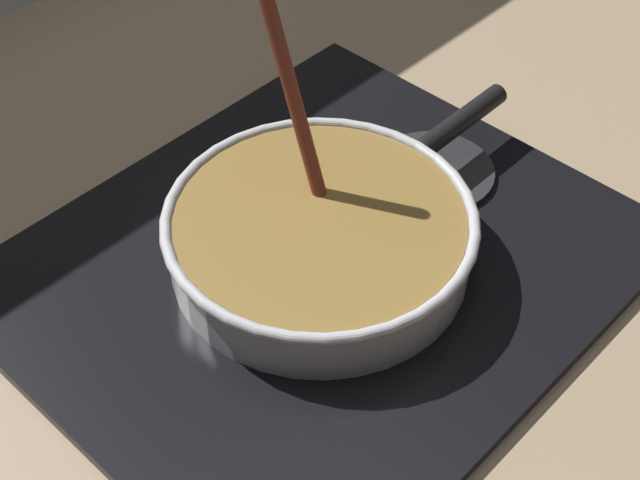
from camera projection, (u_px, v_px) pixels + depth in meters
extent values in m
cube|color=#9E8466|center=(475.00, 372.00, 0.84)|extent=(2.40, 1.60, 0.04)
cube|color=black|center=(320.00, 265.00, 0.90)|extent=(0.56, 0.48, 0.01)
torus|color=#592D0C|center=(320.00, 258.00, 0.89)|extent=(0.16, 0.16, 0.01)
cylinder|color=#262628|center=(433.00, 171.00, 0.98)|extent=(0.13, 0.13, 0.01)
cylinder|color=silver|center=(320.00, 240.00, 0.88)|extent=(0.28, 0.28, 0.06)
cylinder|color=olive|center=(320.00, 237.00, 0.87)|extent=(0.27, 0.27, 0.05)
torus|color=silver|center=(320.00, 219.00, 0.86)|extent=(0.29, 0.29, 0.01)
cylinder|color=black|center=(459.00, 122.00, 0.97)|extent=(0.14, 0.02, 0.02)
cylinder|color=beige|center=(422.00, 191.00, 0.90)|extent=(0.03, 0.03, 0.01)
cylinder|color=#EDD88C|center=(382.00, 162.00, 0.93)|extent=(0.04, 0.04, 0.01)
cylinder|color=beige|center=(367.00, 242.00, 0.85)|extent=(0.04, 0.04, 0.01)
cylinder|color=#E5CC7A|center=(291.00, 190.00, 0.90)|extent=(0.03, 0.03, 0.01)
cylinder|color=#E5CC7A|center=(431.00, 265.00, 0.83)|extent=(0.03, 0.03, 0.01)
cylinder|color=maroon|center=(292.00, 93.00, 0.83)|extent=(0.02, 0.10, 0.22)
cube|color=brown|center=(323.00, 208.00, 0.89)|extent=(0.03, 0.05, 0.01)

